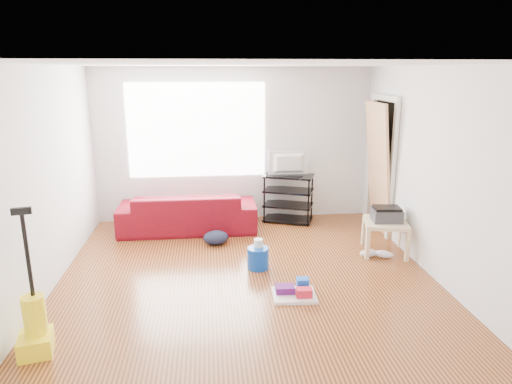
{
  "coord_description": "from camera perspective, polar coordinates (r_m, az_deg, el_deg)",
  "views": [
    {
      "loc": [
        -0.43,
        -4.92,
        2.45
      ],
      "look_at": [
        0.16,
        0.6,
        0.95
      ],
      "focal_mm": 32.0,
      "sensor_mm": 36.0,
      "label": 1
    }
  ],
  "objects": [
    {
      "name": "room",
      "position": [
        5.24,
        -0.44,
        1.86
      ],
      "size": [
        4.51,
        5.01,
        2.51
      ],
      "color": "#432411",
      "rests_on": "ground"
    },
    {
      "name": "sofa",
      "position": [
        7.3,
        -8.41,
        -4.7
      ],
      "size": [
        2.11,
        0.82,
        0.62
      ],
      "primitive_type": "imported",
      "rotation": [
        0.0,
        0.0,
        3.14
      ],
      "color": "#540516",
      "rests_on": "ground"
    },
    {
      "name": "tv_stand",
      "position": [
        7.54,
        4.06,
        -0.71
      ],
      "size": [
        0.89,
        0.7,
        0.79
      ],
      "rotation": [
        0.0,
        0.0,
        -0.37
      ],
      "color": "black",
      "rests_on": "ground"
    },
    {
      "name": "tv",
      "position": [
        7.41,
        4.14,
        3.56
      ],
      "size": [
        0.66,
        0.09,
        0.38
      ],
      "primitive_type": "imported",
      "rotation": [
        0.0,
        0.0,
        3.14
      ],
      "color": "black",
      "rests_on": "tv_stand"
    },
    {
      "name": "side_table",
      "position": [
        6.46,
        15.91,
        -4.13
      ],
      "size": [
        0.68,
        0.68,
        0.46
      ],
      "rotation": [
        0.0,
        0.0,
        -0.24
      ],
      "color": "beige",
      "rests_on": "ground"
    },
    {
      "name": "printer",
      "position": [
        6.41,
        16.02,
        -2.69
      ],
      "size": [
        0.41,
        0.33,
        0.2
      ],
      "rotation": [
        0.0,
        0.0,
        -0.1
      ],
      "color": "#323236",
      "rests_on": "side_table"
    },
    {
      "name": "bucket",
      "position": [
        5.9,
        0.26,
        -9.47
      ],
      "size": [
        0.34,
        0.34,
        0.27
      ],
      "primitive_type": "cylinder",
      "rotation": [
        0.0,
        0.0,
        0.28
      ],
      "color": "#093AA4",
      "rests_on": "ground"
    },
    {
      "name": "toilet_paper",
      "position": [
        5.85,
        0.31,
        -7.64
      ],
      "size": [
        0.11,
        0.11,
        0.1
      ],
      "primitive_type": "cylinder",
      "color": "silver",
      "rests_on": "bucket"
    },
    {
      "name": "cleaning_tray",
      "position": [
        5.22,
        4.91,
        -12.33
      ],
      "size": [
        0.49,
        0.4,
        0.17
      ],
      "rotation": [
        0.0,
        0.0,
        -0.05
      ],
      "color": "white",
      "rests_on": "ground"
    },
    {
      "name": "backpack",
      "position": [
        6.68,
        -5.03,
        -6.51
      ],
      "size": [
        0.42,
        0.37,
        0.2
      ],
      "primitive_type": "ellipsoid",
      "rotation": [
        0.0,
        0.0,
        0.24
      ],
      "color": "black",
      "rests_on": "ground"
    },
    {
      "name": "sneakers",
      "position": [
        6.4,
        14.78,
        -7.46
      ],
      "size": [
        0.46,
        0.24,
        0.1
      ],
      "rotation": [
        0.0,
        0.0,
        -0.31
      ],
      "color": "silver",
      "rests_on": "ground"
    },
    {
      "name": "vacuum",
      "position": [
        4.65,
        -25.92,
        -14.89
      ],
      "size": [
        0.34,
        0.37,
        1.33
      ],
      "rotation": [
        0.0,
        0.0,
        0.22
      ],
      "color": "yellow",
      "rests_on": "ground"
    },
    {
      "name": "door_panel",
      "position": [
        7.42,
        14.52,
        -4.71
      ],
      "size": [
        0.25,
        0.8,
        1.99
      ],
      "primitive_type": "cube",
      "rotation": [
        0.0,
        -0.1,
        0.0
      ],
      "color": "tan",
      "rests_on": "ground"
    }
  ]
}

